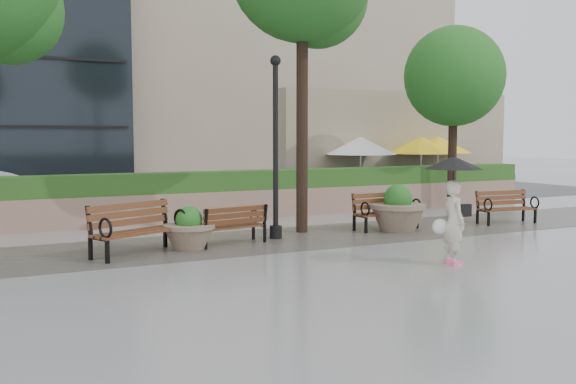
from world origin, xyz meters
name	(u,v)px	position (x,y,z in m)	size (l,w,h in m)	color
ground	(303,267)	(0.00, 0.00, 0.00)	(100.00, 100.00, 0.00)	gray
cobble_strip	(239,242)	(0.00, 3.00, 0.01)	(28.00, 3.20, 0.01)	#383330
hedge_wall	(183,197)	(0.00, 7.00, 0.66)	(24.00, 0.80, 1.35)	#90705D
cafe_wall	(400,145)	(9.50, 10.00, 2.00)	(10.00, 0.60, 4.00)	tan
cafe_hedge	(426,190)	(9.00, 7.80, 0.45)	(8.00, 0.50, 0.90)	#25551C
asphalt_street	(147,207)	(0.00, 11.00, 0.00)	(40.00, 7.00, 0.00)	black
bench_1	(138,240)	(-2.34, 2.50, 0.30)	(2.03, 1.46, 1.02)	#5A2D1A
bench_2	(231,233)	(-0.27, 2.80, 0.25)	(1.66, 0.91, 0.84)	#5A2D1A
bench_3	(386,219)	(4.02, 3.14, 0.27)	(1.75, 0.79, 0.92)	#5A2D1A
bench_4	(506,214)	(7.56, 2.62, 0.26)	(1.67, 0.78, 0.87)	#5A2D1A
planter_left	(189,232)	(-1.23, 2.69, 0.35)	(1.07, 1.07, 0.90)	#7F6B56
planter_right	(398,213)	(4.19, 2.88, 0.45)	(1.38, 1.38, 1.15)	#7F6B56
lamppost	(276,159)	(0.95, 3.11, 1.82)	(0.28, 0.28, 4.13)	black
tree_2	(456,80)	(8.79, 6.13, 4.11)	(3.29, 3.17, 5.81)	black
patio_umb_white	(361,146)	(6.96, 8.83, 1.99)	(2.50, 2.50, 2.30)	black
patio_umb_yellow_a	(421,146)	(9.54, 8.76, 1.99)	(2.50, 2.50, 2.30)	black
patio_umb_yellow_b	(438,145)	(10.74, 9.29, 1.99)	(2.50, 2.50, 2.30)	black
pedestrian	(453,199)	(2.60, -0.95, 1.20)	(1.07, 1.07, 1.97)	beige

